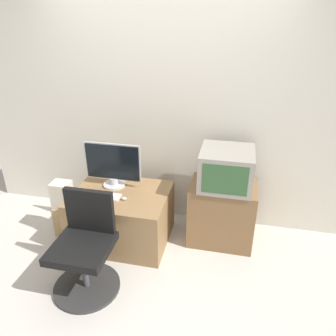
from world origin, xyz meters
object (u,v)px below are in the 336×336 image
object	(u,v)px
mouse	(124,199)
crt_tv	(226,169)
cardboard_box_lower	(66,220)
office_chair	(85,251)
main_monitor	(113,165)
keyboard	(104,196)

from	to	relation	value
mouse	crt_tv	bearing A→B (deg)	19.25
crt_tv	cardboard_box_lower	bearing A→B (deg)	-171.03
crt_tv	mouse	bearing A→B (deg)	-160.75
mouse	office_chair	size ratio (longest dim) A/B	0.06
main_monitor	crt_tv	size ratio (longest dim) A/B	1.17
keyboard	cardboard_box_lower	world-z (taller)	keyboard
mouse	crt_tv	size ratio (longest dim) A/B	0.11
crt_tv	cardboard_box_lower	world-z (taller)	crt_tv
main_monitor	crt_tv	xyz separation A→B (m)	(1.15, 0.07, 0.05)
main_monitor	keyboard	xyz separation A→B (m)	(-0.02, -0.24, -0.23)
main_monitor	keyboard	world-z (taller)	main_monitor
main_monitor	cardboard_box_lower	distance (m)	0.84
keyboard	crt_tv	distance (m)	1.25
cardboard_box_lower	office_chair	bearing A→B (deg)	-49.24
mouse	crt_tv	world-z (taller)	crt_tv
main_monitor	office_chair	bearing A→B (deg)	-87.35
main_monitor	keyboard	size ratio (longest dim) A/B	1.80
main_monitor	cardboard_box_lower	size ratio (longest dim) A/B	1.73
office_chair	cardboard_box_lower	xyz separation A→B (m)	(-0.56, 0.65, -0.20)
main_monitor	mouse	bearing A→B (deg)	-53.04
keyboard	mouse	distance (m)	0.22
crt_tv	main_monitor	bearing A→B (deg)	-176.59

